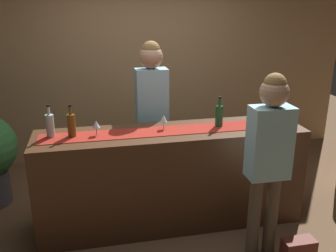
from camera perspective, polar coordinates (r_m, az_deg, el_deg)
The scene contains 12 objects.
ground_plane at distance 3.94m, azimuth 0.50°, elevation -14.32°, with size 10.00×10.00×0.00m, color brown.
back_wall at distance 5.23m, azimuth -4.05°, elevation 10.92°, with size 6.00×0.12×2.90m, color tan.
bar_counter at distance 3.70m, azimuth 0.52°, elevation -7.93°, with size 2.57×0.60×0.98m, color #472B19.
counter_runner_cloth at distance 3.51m, azimuth 0.54°, elevation -0.69°, with size 2.45×0.28×0.01m, color maroon.
wine_bottle_green at distance 3.62m, azimuth 7.89°, elevation 1.60°, with size 0.07×0.07×0.30m.
wine_bottle_clear at distance 3.47m, azimuth -17.73°, elevation 0.12°, with size 0.07×0.07×0.30m.
wine_bottle_amber at distance 3.43m, azimuth -14.66°, elevation 0.16°, with size 0.07×0.07×0.30m.
wine_glass_near_customer at distance 3.41m, azimuth -11.01°, elevation 0.21°, with size 0.07×0.07×0.14m.
wine_glass_mid_counter at distance 3.51m, azimuth -0.69°, elevation 1.10°, with size 0.07×0.07×0.14m.
bartender at distance 4.00m, azimuth -2.53°, elevation 3.52°, with size 0.35×0.25×1.77m.
customer_sipping at distance 3.12m, azimuth 15.29°, elevation -3.60°, with size 0.34×0.23×1.63m.
handbag at distance 3.54m, azimuth 19.42°, elevation -17.66°, with size 0.28×0.14×0.22m, color brown.
Camera 1 is at (-0.72, -3.23, 2.14)m, focal length 39.55 mm.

